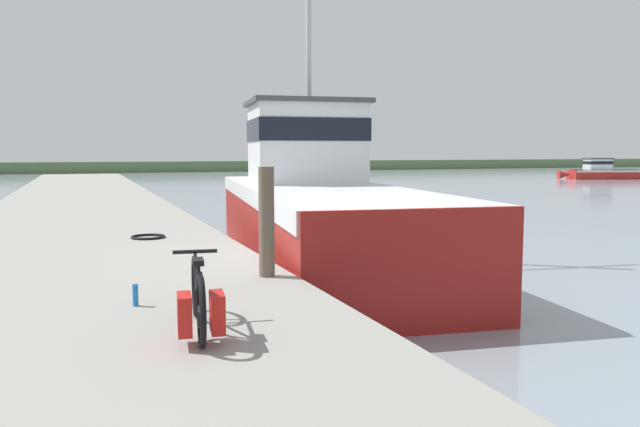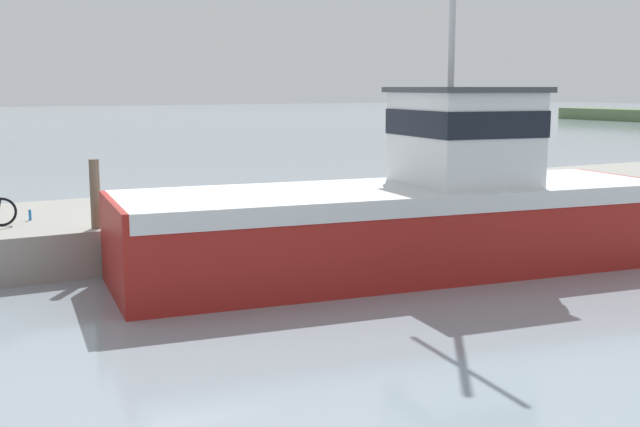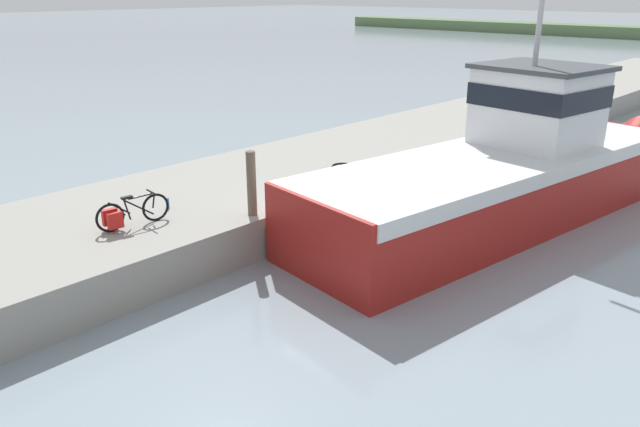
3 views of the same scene
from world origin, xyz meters
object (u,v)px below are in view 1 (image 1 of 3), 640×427
(boat_blue_far, at_px, (602,171))
(bicycle_touring, at_px, (199,301))
(fishing_boat_main, at_px, (313,205))
(water_bottle_on_curb, at_px, (135,295))
(mooring_post, at_px, (267,222))

(boat_blue_far, distance_m, bicycle_touring, 61.74)
(fishing_boat_main, bearing_deg, water_bottle_on_curb, -115.22)
(boat_blue_far, xyz_separation_m, bicycle_touring, (-46.19, -40.96, 0.57))
(mooring_post, bearing_deg, water_bottle_on_curb, -149.58)
(bicycle_touring, bearing_deg, mooring_post, 67.81)
(mooring_post, bearing_deg, bicycle_touring, -119.20)
(bicycle_touring, distance_m, water_bottle_on_curb, 1.43)
(bicycle_touring, height_order, water_bottle_on_curb, bicycle_touring)
(boat_blue_far, relative_size, bicycle_touring, 5.00)
(boat_blue_far, bearing_deg, bicycle_touring, 148.55)
(fishing_boat_main, relative_size, bicycle_touring, 8.83)
(fishing_boat_main, xyz_separation_m, boat_blue_far, (41.79, 32.12, -0.60))
(fishing_boat_main, xyz_separation_m, bicycle_touring, (-4.40, -8.85, -0.03))
(bicycle_touring, bearing_deg, fishing_boat_main, 70.56)
(mooring_post, height_order, water_bottle_on_curb, mooring_post)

